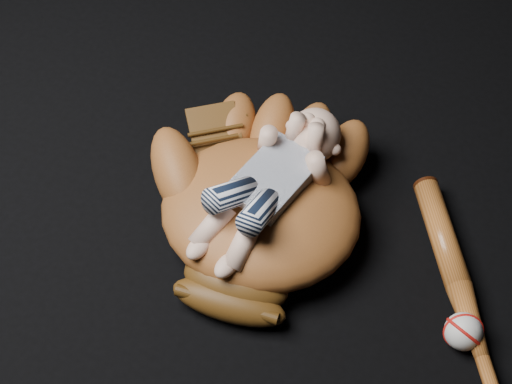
# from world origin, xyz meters

# --- Properties ---
(baseball_glove) EXTENTS (0.48, 0.54, 0.16)m
(baseball_glove) POSITION_xyz_m (-0.05, 0.02, 0.08)
(baseball_glove) COLOR brown
(baseball_glove) RESTS_ON ground
(newborn_baby) EXTENTS (0.25, 0.40, 0.15)m
(newborn_baby) POSITION_xyz_m (-0.04, 0.03, 0.13)
(newborn_baby) COLOR #E2AE91
(newborn_baby) RESTS_ON baseball_glove
(baseball_bat) EXTENTS (0.29, 0.46, 0.05)m
(baseball_bat) POSITION_xyz_m (0.33, 0.01, 0.02)
(baseball_bat) COLOR #99501D
(baseball_bat) RESTS_ON ground
(baseball) EXTENTS (0.07, 0.07, 0.06)m
(baseball) POSITION_xyz_m (0.35, -0.06, 0.03)
(baseball) COLOR silver
(baseball) RESTS_ON ground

